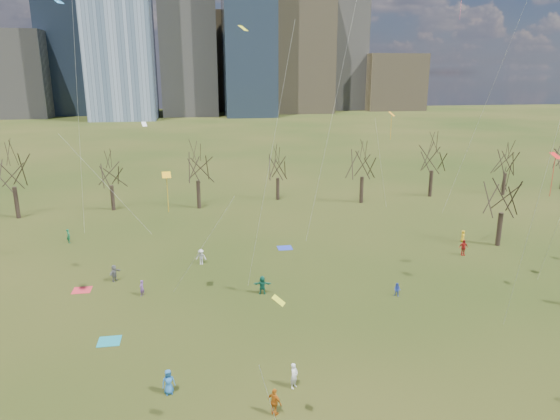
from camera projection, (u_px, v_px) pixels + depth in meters
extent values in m
plane|color=black|center=(309.00, 351.00, 34.99)|extent=(500.00, 500.00, 0.00)
cube|color=slate|center=(186.00, 4.00, 215.77)|extent=(24.00, 24.00, 95.00)
cube|color=#726347|center=(301.00, 35.00, 237.02)|extent=(28.00, 28.00, 72.00)
cube|color=#384C66|center=(71.00, 41.00, 225.48)|extent=(25.00, 25.00, 65.00)
cube|color=slate|center=(342.00, 52.00, 257.23)|extent=(22.00, 22.00, 58.00)
cube|color=#726347|center=(215.00, 62.00, 257.40)|extent=(30.00, 30.00, 48.00)
cube|color=slate|center=(9.00, 75.00, 215.75)|extent=(35.00, 30.00, 36.00)
cube|color=#726347|center=(390.00, 82.00, 260.57)|extent=(30.00, 28.00, 28.00)
cylinder|color=black|center=(17.00, 203.00, 66.39)|extent=(0.55, 0.55, 4.28)
cylinder|color=black|center=(113.00, 198.00, 70.34)|extent=(0.52, 0.52, 3.60)
cylinder|color=black|center=(199.00, 194.00, 71.30)|extent=(0.54, 0.54, 4.05)
cylinder|color=black|center=(278.00, 189.00, 76.21)|extent=(0.51, 0.51, 3.38)
cylinder|color=black|center=(361.00, 190.00, 74.30)|extent=(0.54, 0.54, 3.96)
cylinder|color=black|center=(431.00, 183.00, 78.14)|extent=(0.54, 0.54, 4.14)
cylinder|color=black|center=(504.00, 184.00, 79.24)|extent=(0.52, 0.52, 3.51)
cylinder|color=black|center=(499.00, 229.00, 55.84)|extent=(0.53, 0.53, 3.83)
cube|color=teal|center=(109.00, 341.00, 36.21)|extent=(1.60, 1.50, 0.03)
cube|color=#273AB7|center=(285.00, 248.00, 55.48)|extent=(1.60, 1.50, 0.03)
cube|color=red|center=(82.00, 290.00, 44.72)|extent=(1.60, 1.50, 0.03)
imported|color=#2665A7|center=(168.00, 382.00, 30.13)|extent=(0.89, 0.69, 1.61)
imported|color=white|center=(294.00, 376.00, 30.72)|extent=(0.70, 0.71, 1.65)
imported|color=#CB6B16|center=(275.00, 402.00, 28.24)|extent=(0.96, 1.00, 1.67)
imported|color=#16674E|center=(262.00, 285.00, 43.79)|extent=(1.61, 0.72, 1.68)
imported|color=#6C4489|center=(142.00, 288.00, 43.46)|extent=(0.55, 0.63, 1.44)
imported|color=#2842B0|center=(397.00, 290.00, 43.38)|extent=(0.75, 0.74, 1.23)
imported|color=silver|center=(201.00, 257.00, 50.57)|extent=(1.16, 0.85, 1.61)
imported|color=#B31D19|center=(463.00, 248.00, 53.06)|extent=(1.02, 0.43, 1.74)
imported|color=#5E5E63|center=(114.00, 273.00, 46.53)|extent=(1.17, 1.50, 1.58)
imported|color=yellow|center=(463.00, 236.00, 57.36)|extent=(0.70, 0.79, 1.37)
imported|color=#16653D|center=(69.00, 236.00, 56.99)|extent=(0.60, 0.70, 1.63)
plane|color=#EEA914|center=(166.00, 175.00, 38.57)|extent=(1.03, 0.97, 0.35)
cylinder|color=silver|center=(200.00, 250.00, 36.54)|extent=(4.65, 7.84, 9.82)
cylinder|color=#EEA914|center=(168.00, 195.00, 39.01)|extent=(0.04, 0.04, 2.70)
plane|color=yellow|center=(243.00, 28.00, 36.83)|extent=(1.00, 1.01, 0.42)
cylinder|color=silver|center=(268.00, 173.00, 36.54)|extent=(2.56, 6.83, 20.62)
plane|color=red|center=(556.00, 156.00, 40.63)|extent=(1.12, 1.03, 0.45)
cylinder|color=silver|center=(554.00, 233.00, 38.58)|extent=(3.69, 6.77, 10.93)
cylinder|color=red|center=(552.00, 178.00, 41.12)|extent=(0.04, 0.04, 3.15)
cylinder|color=silver|center=(341.00, 73.00, 45.70)|extent=(4.40, 7.73, 34.79)
plane|color=#2F87C7|center=(59.00, 2.00, 49.79)|extent=(1.29, 1.27, 0.39)
cylinder|color=silver|center=(79.00, 129.00, 48.80)|extent=(3.22, 9.44, 24.27)
plane|color=orange|center=(392.00, 114.00, 63.73)|extent=(1.16, 1.18, 0.56)
cylinder|color=silver|center=(381.00, 166.00, 62.55)|extent=(4.19, 5.25, 12.36)
cylinder|color=orange|center=(391.00, 128.00, 64.21)|extent=(0.04, 0.04, 3.00)
plane|color=yellow|center=(279.00, 300.00, 23.29)|extent=(0.79, 0.83, 0.37)
cylinder|color=silver|center=(270.00, 403.00, 21.68)|extent=(1.62, 5.15, 7.18)
cylinder|color=silver|center=(482.00, 113.00, 56.38)|extent=(2.16, 9.94, 26.08)
cylinder|color=#FF5D85|center=(461.00, 9.00, 57.83)|extent=(0.04, 0.04, 2.40)
plane|color=white|center=(144.00, 124.00, 52.50)|extent=(0.82, 0.72, 0.46)
cylinder|color=silver|center=(110.00, 190.00, 50.08)|extent=(6.84, 7.36, 12.23)
cylinder|color=silver|center=(544.00, 179.00, 27.82)|extent=(4.30, 9.51, 23.48)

